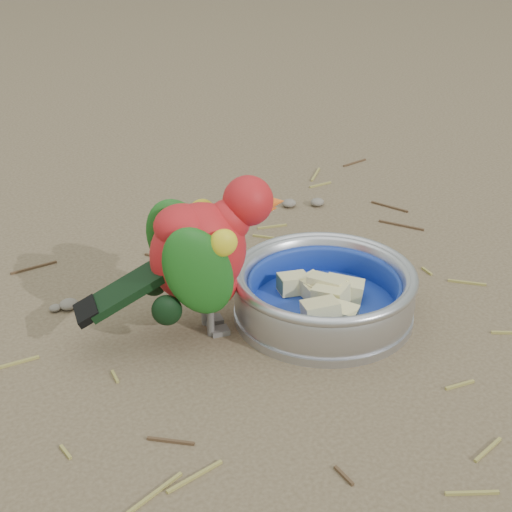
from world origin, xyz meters
TOP-DOWN VIEW (x-y plane):
  - ground at (0.00, 0.00)m, footprint 60.00×60.00m
  - food_bowl at (0.07, 0.05)m, footprint 0.21×0.21m
  - bowl_wall at (0.07, 0.05)m, footprint 0.21×0.21m
  - fruit_wedges at (0.07, 0.05)m, footprint 0.13×0.13m
  - lory_parrot at (-0.06, 0.10)m, footprint 0.23×0.14m
  - ground_debris at (0.01, 0.01)m, footprint 0.90×0.80m

SIDE VIEW (x-z plane):
  - ground at x=0.00m, z-range 0.00..0.00m
  - ground_debris at x=0.01m, z-range 0.00..0.01m
  - food_bowl at x=0.07m, z-range 0.00..0.02m
  - fruit_wedges at x=0.07m, z-range 0.02..0.05m
  - bowl_wall at x=0.07m, z-range 0.02..0.06m
  - lory_parrot at x=-0.06m, z-range 0.00..0.18m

